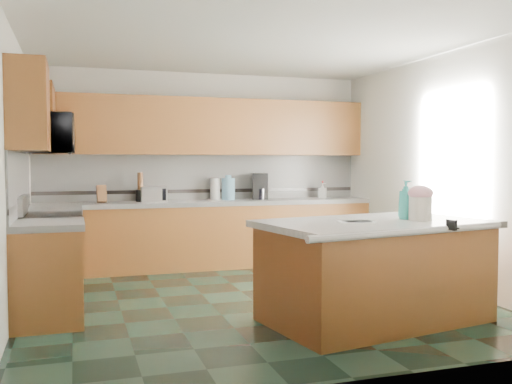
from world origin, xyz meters
name	(u,v)px	position (x,y,z in m)	size (l,w,h in m)	color
floor	(253,300)	(0.00, 0.00, 0.00)	(4.60, 4.60, 0.00)	black
ceiling	(252,40)	(0.00, 0.00, 2.70)	(4.60, 4.60, 0.00)	white
wall_back	(204,169)	(0.00, 2.32, 1.35)	(4.60, 0.04, 2.70)	white
wall_front	(359,178)	(0.00, -2.32, 1.35)	(4.60, 0.04, 2.70)	white
wall_left	(10,173)	(-2.32, 0.00, 1.35)	(0.04, 4.60, 2.70)	white
wall_right	(443,171)	(2.32, 0.00, 1.35)	(0.04, 4.60, 2.70)	white
back_base_cab	(209,236)	(0.00, 2.00, 0.43)	(4.60, 0.60, 0.86)	#401C0B
back_countertop	(209,203)	(0.00, 2.00, 0.89)	(4.60, 0.64, 0.06)	white
back_upper_cab	(207,127)	(0.00, 2.13, 1.94)	(4.60, 0.33, 0.78)	#401C0B
back_backsplash	(204,177)	(0.00, 2.29, 1.24)	(4.60, 0.02, 0.63)	silver
back_accent_band	(205,191)	(0.00, 2.28, 1.04)	(4.60, 0.01, 0.05)	black
left_base_cab_rear	(54,251)	(-2.00, 1.29, 0.43)	(0.60, 0.82, 0.86)	#401C0B
left_counter_rear	(53,211)	(-2.00, 1.29, 0.89)	(0.64, 0.82, 0.06)	white
left_base_cab_front	(48,276)	(-2.00, -0.24, 0.43)	(0.60, 0.72, 0.86)	#401C0B
left_counter_front	(47,225)	(-2.00, -0.24, 0.89)	(0.64, 0.72, 0.06)	white
left_backsplash	(20,184)	(-2.29, 0.55, 1.24)	(0.02, 2.30, 0.63)	silver
left_accent_band	(21,203)	(-2.28, 0.55, 1.04)	(0.01, 2.30, 0.05)	black
left_upper_cab_rear	(39,120)	(-2.13, 1.42, 1.94)	(0.33, 1.09, 0.78)	#401C0B
left_upper_cab_front	(28,106)	(-2.13, -0.24, 1.94)	(0.33, 0.72, 0.78)	#401C0B
range_body	(51,261)	(-2.00, 0.50, 0.44)	(0.60, 0.76, 0.88)	#B7B7BC
range_oven_door	(81,263)	(-1.71, 0.50, 0.40)	(0.02, 0.68, 0.55)	black
range_cooktop	(50,216)	(-2.00, 0.50, 0.90)	(0.62, 0.78, 0.04)	black
range_handle	(83,227)	(-1.68, 0.50, 0.78)	(0.02, 0.02, 0.66)	#B7B7BC
range_backguard	(23,205)	(-2.26, 0.50, 1.02)	(0.06, 0.76, 0.18)	#B7B7BC
microwave	(49,134)	(-2.00, 0.50, 1.73)	(0.73, 0.50, 0.41)	#B7B7BC
island_base	(375,274)	(0.84, -1.06, 0.43)	(1.93, 1.10, 0.86)	#401C0B
island_top	(375,224)	(0.84, -1.06, 0.89)	(2.03, 1.20, 0.06)	white
island_bullnose	(413,232)	(0.84, -1.66, 0.89)	(0.06, 0.06, 2.03)	white
treat_jar	(420,209)	(1.23, -1.18, 1.03)	(0.21, 0.21, 0.22)	silver
treat_jar_lid	(421,193)	(1.23, -1.18, 1.17)	(0.23, 0.23, 0.14)	pink
treat_jar_knob	(421,188)	(1.23, -1.18, 1.22)	(0.03, 0.03, 0.07)	tan
treat_jar_knob_end_l	(417,188)	(1.19, -1.18, 1.22)	(0.04, 0.04, 0.04)	tan
treat_jar_knob_end_r	(424,188)	(1.27, -1.18, 1.22)	(0.04, 0.04, 0.04)	tan
soap_bottle_island	(406,200)	(1.17, -1.03, 1.10)	(0.14, 0.14, 0.36)	teal
paper_sheet_a	(356,222)	(0.62, -1.10, 0.92)	(0.30, 0.22, 0.00)	white
paper_sheet_b	(358,221)	(0.66, -1.05, 0.92)	(0.27, 0.20, 0.00)	white
clamp_body	(452,225)	(1.22, -1.64, 0.93)	(0.03, 0.10, 0.09)	black
clamp_handle	(456,228)	(1.22, -1.70, 0.91)	(0.02, 0.02, 0.07)	black
knife_block	(102,194)	(-1.42, 2.05, 1.03)	(0.12, 0.10, 0.22)	#472814
utensil_crock	(140,196)	(-0.92, 2.08, 1.00)	(0.13, 0.13, 0.16)	black
utensil_bundle	(140,181)	(-0.92, 2.08, 1.20)	(0.07, 0.07, 0.23)	#472814
toaster_oven	(153,194)	(-0.75, 2.05, 1.02)	(0.34, 0.23, 0.20)	#B7B7BC
toaster_oven_door	(155,195)	(-0.75, 1.94, 1.02)	(0.30, 0.01, 0.16)	black
paper_towel	(215,189)	(0.11, 2.10, 1.07)	(0.13, 0.13, 0.30)	white
paper_towel_base	(215,199)	(0.11, 2.10, 0.93)	(0.20, 0.20, 0.01)	#B7B7BC
water_jug	(228,189)	(0.29, 2.06, 1.07)	(0.18, 0.18, 0.30)	#6EA9CB
water_jug_neck	(228,177)	(0.29, 2.06, 1.25)	(0.09, 0.09, 0.04)	#6EA9CB
coffee_maker	(260,186)	(0.76, 2.08, 1.11)	(0.22, 0.24, 0.37)	black
coffee_carafe	(261,194)	(0.76, 2.03, 1.00)	(0.15, 0.15, 0.15)	black
soap_bottle_back	(323,190)	(1.72, 2.05, 1.03)	(0.10, 0.10, 0.22)	white
soap_back_cap	(323,182)	(1.72, 2.05, 1.16)	(0.02, 0.02, 0.03)	red
window_light_proxy	(452,158)	(2.29, -0.20, 1.50)	(0.02, 1.40, 1.10)	white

